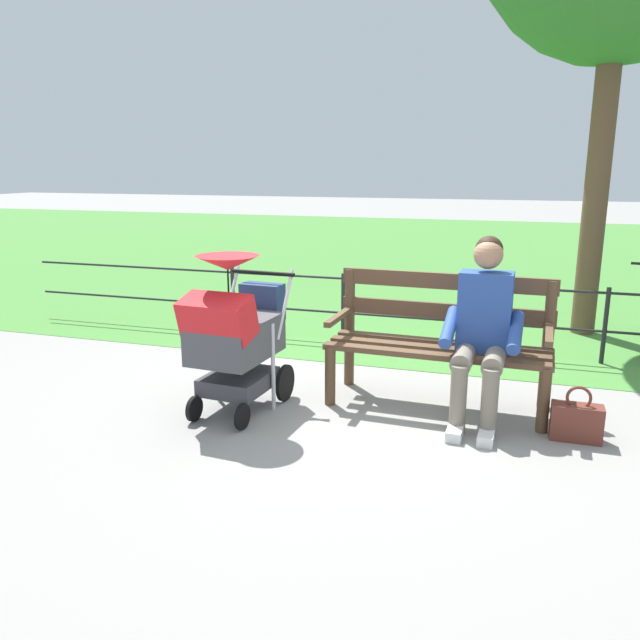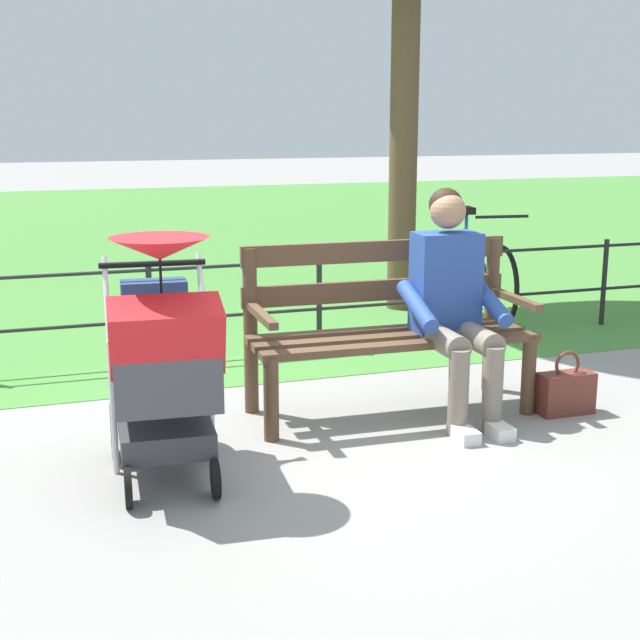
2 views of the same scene
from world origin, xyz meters
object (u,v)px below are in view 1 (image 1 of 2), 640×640
park_bench (440,335)px  handbag (576,421)px  person_on_bench (483,325)px  stroller (235,332)px

park_bench → handbag: park_bench is taller
person_on_bench → handbag: size_ratio=3.45×
stroller → person_on_bench: bearing=-166.4°
handbag → person_on_bench: bearing=-16.1°
stroller → handbag: stroller is taller
person_on_bench → stroller: person_on_bench is taller
handbag → stroller: bearing=5.4°
park_bench → person_on_bench: (-0.31, 0.22, 0.15)m
person_on_bench → park_bench: bearing=-35.8°
person_on_bench → stroller: 1.72m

